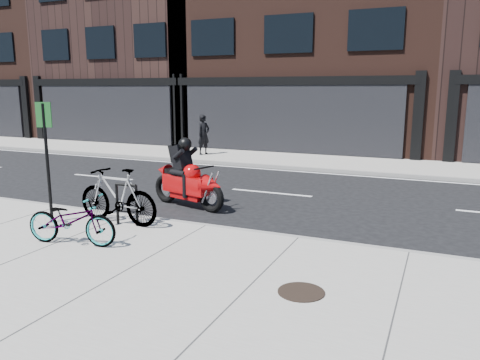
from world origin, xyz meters
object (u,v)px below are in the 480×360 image
at_px(bicycle_rear, 117,196).
at_px(manhole_cover, 301,292).
at_px(sign_post, 47,152).
at_px(pedestrian, 204,135).
at_px(motorcycle, 190,180).
at_px(bike_rack, 127,201).
at_px(bicycle_front, 72,220).

bearing_deg(bicycle_rear, manhole_cover, 71.09).
bearing_deg(sign_post, pedestrian, 86.71).
relative_size(manhole_cover, sign_post, 0.26).
relative_size(bicycle_rear, manhole_cover, 3.00).
xyz_separation_m(motorcycle, manhole_cover, (4.01, -3.95, -0.58)).
bearing_deg(sign_post, motorcycle, 41.93).
height_order(bike_rack, motorcycle, motorcycle).
xyz_separation_m(motorcycle, sign_post, (-1.85, -2.70, 0.92)).
relative_size(bike_rack, motorcycle, 0.38).
xyz_separation_m(bike_rack, bicycle_rear, (-0.23, 0.00, 0.08)).
bearing_deg(bicycle_rear, motorcycle, 169.97).
bearing_deg(sign_post, bike_rack, 3.17).
height_order(bicycle_front, bicycle_rear, bicycle_rear).
relative_size(bike_rack, sign_post, 0.35).
relative_size(bicycle_front, bicycle_rear, 0.88).
distance_m(motorcycle, pedestrian, 8.66).
bearing_deg(sign_post, manhole_cover, -25.76).
relative_size(bicycle_rear, motorcycle, 0.86).
bearing_deg(bicycle_front, sign_post, 47.06).
relative_size(motorcycle, manhole_cover, 3.50).
height_order(bicycle_rear, manhole_cover, bicycle_rear).
bearing_deg(bicycle_rear, pedestrian, -159.55).
bearing_deg(motorcycle, manhole_cover, -29.17).
relative_size(pedestrian, sign_post, 0.68).
bearing_deg(bike_rack, bicycle_rear, 180.00).
distance_m(pedestrian, manhole_cover, 14.11).
distance_m(motorcycle, manhole_cover, 5.66).
distance_m(bike_rack, motorcycle, 2.23).
xyz_separation_m(bike_rack, sign_post, (-1.60, -0.49, 0.99)).
relative_size(bicycle_front, sign_post, 0.69).
xyz_separation_m(bicycle_front, motorcycle, (0.39, 3.64, 0.12)).
height_order(bike_rack, manhole_cover, bike_rack).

